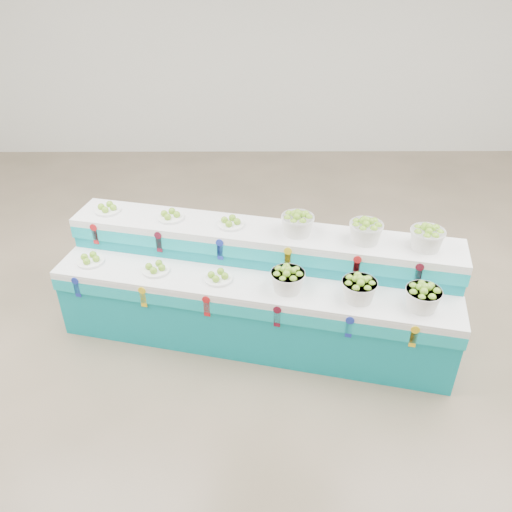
# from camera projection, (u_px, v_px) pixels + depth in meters

# --- Properties ---
(ground) EXTENTS (10.00, 10.00, 0.00)m
(ground) POSITION_uv_depth(u_px,v_px,m) (284.00, 350.00, 4.83)
(ground) COLOR brown
(ground) RESTS_ON ground
(back_wall) EXTENTS (10.00, 0.00, 10.00)m
(back_wall) POSITION_uv_depth(u_px,v_px,m) (271.00, 28.00, 7.94)
(back_wall) COLOR silver
(back_wall) RESTS_ON ground
(display_stand) EXTENTS (3.73, 1.74, 1.02)m
(display_stand) POSITION_uv_depth(u_px,v_px,m) (256.00, 289.00, 4.78)
(display_stand) COLOR #0C919D
(display_stand) RESTS_ON ground
(plate_lower_left) EXTENTS (0.30, 0.30, 0.09)m
(plate_lower_left) POSITION_uv_depth(u_px,v_px,m) (90.00, 258.00, 4.74)
(plate_lower_left) COLOR white
(plate_lower_left) RESTS_ON display_stand
(plate_lower_mid) EXTENTS (0.30, 0.30, 0.09)m
(plate_lower_mid) POSITION_uv_depth(u_px,v_px,m) (156.00, 267.00, 4.62)
(plate_lower_mid) COLOR white
(plate_lower_mid) RESTS_ON display_stand
(plate_lower_right) EXTENTS (0.30, 0.30, 0.09)m
(plate_lower_right) POSITION_uv_depth(u_px,v_px,m) (218.00, 276.00, 4.51)
(plate_lower_right) COLOR white
(plate_lower_right) RESTS_ON display_stand
(basket_lower_left) EXTENTS (0.35, 0.35, 0.21)m
(basket_lower_left) POSITION_uv_depth(u_px,v_px,m) (288.00, 279.00, 4.37)
(basket_lower_left) COLOR silver
(basket_lower_left) RESTS_ON display_stand
(basket_lower_mid) EXTENTS (0.35, 0.35, 0.21)m
(basket_lower_mid) POSITION_uv_depth(u_px,v_px,m) (359.00, 288.00, 4.25)
(basket_lower_mid) COLOR silver
(basket_lower_mid) RESTS_ON display_stand
(basket_lower_right) EXTENTS (0.35, 0.35, 0.21)m
(basket_lower_right) POSITION_uv_depth(u_px,v_px,m) (423.00, 297.00, 4.16)
(basket_lower_right) COLOR silver
(basket_lower_right) RESTS_ON display_stand
(plate_upper_left) EXTENTS (0.30, 0.30, 0.09)m
(plate_upper_left) POSITION_uv_depth(u_px,v_px,m) (107.00, 207.00, 4.95)
(plate_upper_left) COLOR white
(plate_upper_left) RESTS_ON display_stand
(plate_upper_mid) EXTENTS (0.30, 0.30, 0.09)m
(plate_upper_mid) POSITION_uv_depth(u_px,v_px,m) (170.00, 215.00, 4.83)
(plate_upper_mid) COLOR white
(plate_upper_mid) RESTS_ON display_stand
(plate_upper_right) EXTENTS (0.30, 0.30, 0.09)m
(plate_upper_right) POSITION_uv_depth(u_px,v_px,m) (231.00, 221.00, 4.72)
(plate_upper_right) COLOR white
(plate_upper_right) RESTS_ON display_stand
(basket_upper_left) EXTENTS (0.35, 0.35, 0.21)m
(basket_upper_left) POSITION_uv_depth(u_px,v_px,m) (298.00, 223.00, 4.57)
(basket_upper_left) COLOR silver
(basket_upper_left) RESTS_ON display_stand
(basket_upper_mid) EXTENTS (0.35, 0.35, 0.21)m
(basket_upper_mid) POSITION_uv_depth(u_px,v_px,m) (366.00, 230.00, 4.46)
(basket_upper_mid) COLOR silver
(basket_upper_mid) RESTS_ON display_stand
(basket_upper_right) EXTENTS (0.35, 0.35, 0.21)m
(basket_upper_right) POSITION_uv_depth(u_px,v_px,m) (427.00, 237.00, 4.36)
(basket_upper_right) COLOR silver
(basket_upper_right) RESTS_ON display_stand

